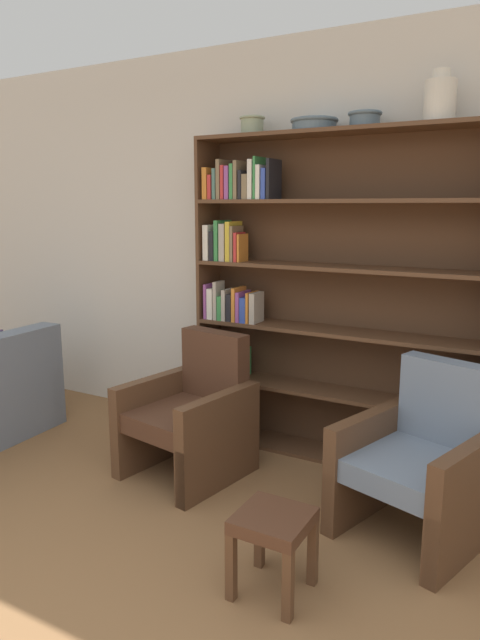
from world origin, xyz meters
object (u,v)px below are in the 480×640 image
(footstool, at_px, (273,531))
(bookshelf, at_px, (310,297))
(armchair_leather, at_px, (192,414))
(vase_tall, at_px, (440,100))
(bowl_copper, at_px, (314,124))
(bowl_olive, at_px, (252,125))
(armchair_cushioned, at_px, (421,462))
(bowl_brass, at_px, (365,118))

(footstool, bearing_deg, bookshelf, 107.13)
(armchair_leather, bearing_deg, footstool, 149.95)
(bookshelf, xyz_separation_m, vase_tall, (0.75, -0.02, 1.17))
(bookshelf, relative_size, bowl_copper, 7.14)
(bowl_olive, xyz_separation_m, vase_tall, (1.18, -0.00, 0.06))
(vase_tall, height_order, armchair_cushioned, vase_tall)
(armchair_leather, relative_size, armchair_cushioned, 1.00)
(bookshelf, height_order, bowl_brass, bowl_brass)
(bowl_olive, bearing_deg, armchair_cushioned, -25.70)
(bookshelf, distance_m, armchair_leather, 1.08)
(footstool, bearing_deg, armchair_leather, 140.02)
(bowl_olive, relative_size, footstool, 0.46)
(armchair_cushioned, relative_size, footstool, 2.36)
(bowl_olive, distance_m, footstool, 2.53)
(bowl_olive, xyz_separation_m, footstool, (0.87, -1.44, -1.89))
(armchair_leather, distance_m, footstool, 1.26)
(bowl_olive, relative_size, armchair_cushioned, 0.19)
(bookshelf, height_order, bowl_copper, bowl_copper)
(bowl_copper, relative_size, vase_tall, 1.05)
(vase_tall, xyz_separation_m, footstool, (-0.30, -1.44, -1.95))
(bowl_brass, distance_m, vase_tall, 0.43)
(bowl_copper, bearing_deg, armchair_leather, -129.40)
(vase_tall, height_order, armchair_leather, vase_tall)
(bowl_olive, bearing_deg, vase_tall, -0.00)
(bookshelf, bearing_deg, vase_tall, -1.58)
(vase_tall, distance_m, armchair_cushioned, 1.97)
(vase_tall, bearing_deg, bowl_olive, 180.00)
(bowl_brass, relative_size, footstool, 0.55)
(vase_tall, bearing_deg, footstool, -101.91)
(bookshelf, distance_m, armchair_cushioned, 1.31)
(bowl_copper, height_order, vase_tall, vase_tall)
(bowl_brass, bearing_deg, vase_tall, -0.00)
(bowl_olive, distance_m, bowl_brass, 0.76)
(vase_tall, bearing_deg, bowl_brass, 180.00)
(armchair_cushioned, bearing_deg, bowl_copper, -18.12)
(bowl_brass, distance_m, armchair_leather, 2.08)
(bookshelf, relative_size, bowl_brass, 10.49)
(bowl_copper, bearing_deg, armchair_cushioned, -35.67)
(bowl_copper, xyz_separation_m, armchair_cushioned, (0.89, -0.64, -1.78))
(bowl_copper, height_order, armchair_leather, bowl_copper)
(bowl_olive, height_order, bowl_copper, bowl_olive)
(vase_tall, relative_size, armchair_cushioned, 0.32)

